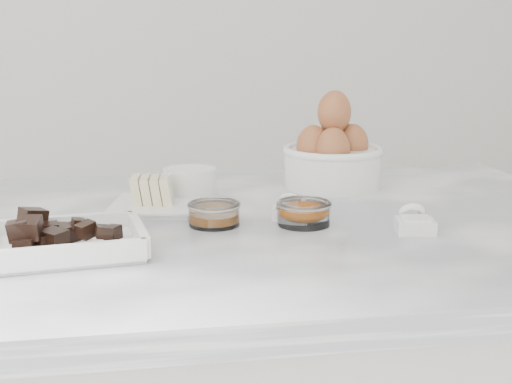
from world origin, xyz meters
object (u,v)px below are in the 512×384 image
egg_bowl (332,156)px  honey_bowl (214,213)px  chocolate_dish (65,237)px  sugar_ramekin (190,183)px  zest_bowl (304,212)px  butter_plate (154,199)px  salt_spoon (414,222)px  vanilla_spoon (289,210)px

egg_bowl → honey_bowl: size_ratio=2.32×
chocolate_dish → honey_bowl: bearing=27.0°
sugar_ramekin → zest_bowl: 0.26m
zest_bowl → sugar_ramekin: bearing=129.0°
butter_plate → zest_bowl: size_ratio=1.92×
butter_plate → salt_spoon: butter_plate is taller
butter_plate → vanilla_spoon: (0.21, -0.08, -0.01)m
honey_bowl → salt_spoon: (0.29, -0.09, -0.00)m
chocolate_dish → sugar_ramekin: same height
sugar_ramekin → honey_bowl: sugar_ramekin is taller
sugar_ramekin → vanilla_spoon: size_ratio=1.28×
egg_bowl → salt_spoon: bearing=-83.1°
chocolate_dish → butter_plate: 0.25m
vanilla_spoon → zest_bowl: bearing=-73.7°
egg_bowl → honey_bowl: (-0.25, -0.24, -0.04)m
chocolate_dish → sugar_ramekin: size_ratio=2.43×
salt_spoon → egg_bowl: bearing=96.9°
chocolate_dish → butter_plate: bearing=59.8°
egg_bowl → honey_bowl: 0.35m
chocolate_dish → butter_plate: (0.12, 0.21, -0.00)m
salt_spoon → chocolate_dish: bearing=-177.2°
sugar_ramekin → egg_bowl: (0.28, 0.06, 0.03)m
honey_bowl → salt_spoon: salt_spoon is taller
zest_bowl → salt_spoon: size_ratio=1.14×
chocolate_dish → vanilla_spoon: chocolate_dish is taller
chocolate_dish → zest_bowl: 0.36m
zest_bowl → chocolate_dish: bearing=-166.0°
chocolate_dish → honey_bowl: chocolate_dish is taller
sugar_ramekin → vanilla_spoon: sugar_ramekin is taller
zest_bowl → vanilla_spoon: vanilla_spoon is taller
sugar_ramekin → salt_spoon: sugar_ramekin is taller
butter_plate → vanilla_spoon: bearing=-20.6°
chocolate_dish → egg_bowl: egg_bowl is taller
zest_bowl → butter_plate: bearing=151.0°
butter_plate → egg_bowl: bearing=21.0°
vanilla_spoon → sugar_ramekin: bearing=133.9°
sugar_ramekin → egg_bowl: bearing=12.0°
zest_bowl → honey_bowl: bearing=171.0°
zest_bowl → vanilla_spoon: size_ratio=1.18×
butter_plate → zest_bowl: (0.23, -0.13, -0.00)m
chocolate_dish → egg_bowl: (0.47, 0.35, 0.04)m
egg_bowl → sugar_ramekin: bearing=-168.0°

